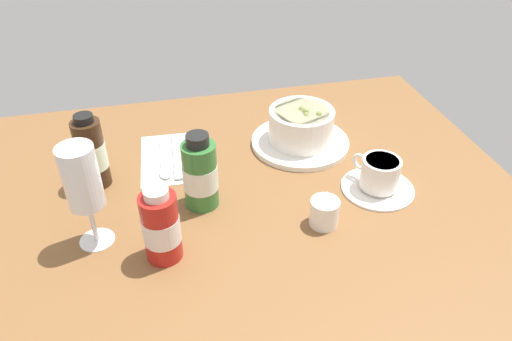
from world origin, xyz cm
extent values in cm
cube|color=brown|center=(0.00, 0.00, -1.50)|extent=(110.00, 84.00, 3.00)
cylinder|color=white|center=(-16.65, -13.76, 0.60)|extent=(21.57, 21.57, 1.20)
cylinder|color=white|center=(-16.65, -13.76, 4.89)|extent=(14.07, 14.07, 7.38)
cylinder|color=beige|center=(-16.65, -13.76, 7.78)|extent=(12.10, 12.10, 1.60)
sphere|color=olive|center=(-19.63, -11.35, 8.68)|extent=(1.28, 1.28, 1.28)
sphere|color=olive|center=(-16.87, -11.75, 8.68)|extent=(0.95, 0.95, 0.95)
sphere|color=olive|center=(-16.67, -14.47, 8.68)|extent=(1.03, 1.03, 1.03)
sphere|color=olive|center=(-17.31, -13.13, 8.68)|extent=(1.39, 1.39, 1.39)
cube|color=white|center=(11.92, -14.74, 0.15)|extent=(13.39, 19.96, 0.30)
cube|color=silver|center=(10.72, -15.74, 0.55)|extent=(1.86, 14.04, 0.50)
cube|color=silver|center=(10.72, -7.94, 0.55)|extent=(2.37, 3.70, 0.40)
cube|color=silver|center=(13.52, -15.74, 0.55)|extent=(1.61, 13.03, 0.50)
ellipsoid|color=silver|center=(13.52, -8.74, 0.60)|extent=(2.40, 4.00, 0.60)
cylinder|color=white|center=(-26.58, 5.23, 0.45)|extent=(14.18, 14.18, 0.90)
cylinder|color=white|center=(-26.58, 5.23, 3.90)|extent=(7.39, 7.39, 6.00)
cylinder|color=#3E2514|center=(-26.58, 5.23, 6.40)|extent=(6.29, 6.29, 1.00)
torus|color=white|center=(-24.16, 1.20, 4.20)|extent=(2.54, 3.50, 3.60)
cylinder|color=white|center=(-12.85, 12.30, 2.57)|extent=(5.19, 5.19, 5.13)
cone|color=white|center=(-13.95, 10.24, 4.52)|extent=(2.73, 2.98, 2.40)
cylinder|color=white|center=(26.47, 7.59, 0.20)|extent=(5.96, 5.96, 0.40)
cylinder|color=white|center=(26.47, 7.59, 4.25)|extent=(0.80, 0.80, 7.69)
cylinder|color=white|center=(26.47, 7.59, 13.56)|extent=(5.84, 5.84, 10.94)
cylinder|color=beige|center=(26.47, 7.59, 11.92)|extent=(4.78, 4.78, 6.56)
cylinder|color=#B21E19|center=(15.36, 13.71, 6.14)|extent=(5.99, 5.99, 12.28)
cylinder|color=silver|center=(15.36, 13.71, 5.89)|extent=(6.11, 6.11, 4.67)
cylinder|color=silver|center=(15.36, 13.71, 13.02)|extent=(3.89, 3.89, 1.48)
cylinder|color=#337233|center=(7.41, 1.66, 6.49)|extent=(6.29, 6.29, 12.98)
cylinder|color=silver|center=(7.41, 1.66, 6.23)|extent=(6.42, 6.42, 4.93)
cylinder|color=black|center=(7.41, 1.66, 14.00)|extent=(4.09, 4.09, 2.05)
cylinder|color=#382314|center=(26.77, -9.32, 6.98)|extent=(5.47, 5.47, 13.95)
cylinder|color=#DEF1CF|center=(26.77, -9.32, 6.70)|extent=(5.58, 5.58, 5.30)
cylinder|color=black|center=(26.77, -9.32, 14.67)|extent=(3.56, 3.56, 1.44)
camera|label=1|loc=(13.79, 73.37, 58.76)|focal=34.25mm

